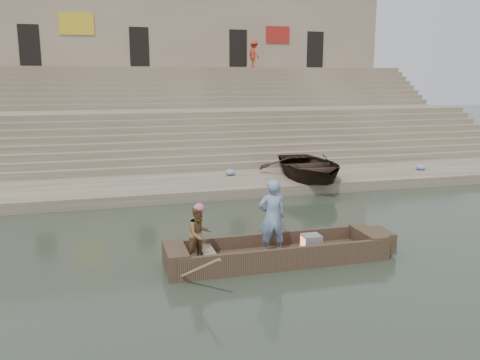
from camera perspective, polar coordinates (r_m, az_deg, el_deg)
name	(u,v)px	position (r m, az deg, el deg)	size (l,w,h in m)	color
ground	(294,253)	(13.30, 6.21, -8.36)	(120.00, 120.00, 0.00)	#2D3729
lower_landing	(223,184)	(20.60, -1.96, -0.48)	(32.00, 4.00, 0.40)	gray
mid_landing	(191,135)	(27.67, -5.62, 5.12)	(32.00, 3.00, 2.80)	gray
upper_landing	(173,107)	(34.46, -7.69, 8.37)	(32.00, 3.00, 5.20)	gray
ghat_steps	(186,125)	(29.29, -6.21, 6.26)	(32.00, 11.00, 5.20)	gray
building_wall	(165,63)	(38.39, -8.65, 13.15)	(32.00, 5.07, 11.20)	tan
main_rowboat	(277,257)	(12.66, 4.27, -8.85)	(5.00, 1.30, 0.22)	brown
rowboat_trim	(285,249)	(12.65, 5.18, -7.93)	(6.04, 2.63, 2.04)	brown
standing_man	(272,217)	(12.24, 3.70, -4.32)	(0.70, 0.46, 1.91)	navy
rowing_man	(199,234)	(11.87, -4.69, -6.21)	(0.67, 0.52, 1.37)	#25702B
television	(311,242)	(12.87, 8.14, -7.12)	(0.46, 0.42, 0.40)	slate
beached_rowboat	(309,166)	(20.94, 7.90, 1.59)	(3.51, 4.91, 1.02)	#2D2116
pedestrian	(254,54)	(35.72, 1.62, 14.25)	(1.21, 0.69, 1.87)	#A5361B
cloth_bundles	(328,170)	(22.37, 10.10, 1.19)	(9.14, 1.53, 0.26)	#3F5999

